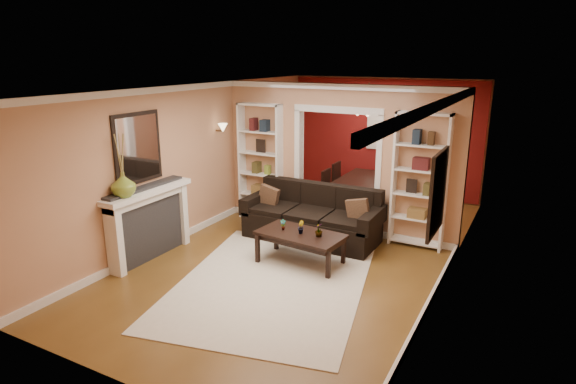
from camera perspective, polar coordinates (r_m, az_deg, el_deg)
The scene contains 30 objects.
floor at distance 8.24m, azimuth 2.46°, elevation -6.81°, with size 8.00×8.00×0.00m, color brown.
ceiling at distance 7.61m, azimuth 2.70°, elevation 12.28°, with size 8.00×8.00×0.00m, color white.
wall_back at distance 11.49m, azimuth 11.29°, elevation 6.43°, with size 8.00×8.00×0.00m, color tan.
wall_front at distance 4.71m, azimuth -19.18°, elevation -7.87°, with size 8.00×8.00×0.00m, color tan.
wall_left at distance 8.99m, azimuth -10.49°, elevation 3.90°, with size 8.00×8.00×0.00m, color tan.
wall_right at distance 7.17m, azimuth 19.00°, elevation 0.25°, with size 8.00×8.00×0.00m, color tan.
partition_wall at distance 8.89m, azimuth 5.93°, elevation 3.94°, with size 4.50×0.15×2.70m, color tan.
red_back_panel at distance 11.46m, azimuth 11.24°, elevation 6.27°, with size 4.44×0.04×2.64m, color maroon.
dining_window at distance 11.39m, azimuth 11.24°, elevation 7.38°, with size 0.78×0.03×0.98m, color #8CA5CC.
area_rug at distance 7.12m, azimuth -1.84°, elevation -10.57°, with size 2.59×3.62×0.01m, color beige.
sofa at distance 8.52m, azimuth 2.83°, elevation -2.63°, with size 2.43×1.05×0.95m, color black.
pillow_left at distance 8.83m, azimuth -2.28°, elevation -0.75°, with size 0.37×0.11×0.37m, color brown.
pillow_right at distance 8.13m, azimuth 8.29°, elevation -2.39°, with size 0.37×0.11×0.37m, color brown.
coffee_table at distance 7.62m, azimuth 1.48°, elevation -6.67°, with size 1.34×0.72×0.51m, color black.
plant_left at distance 7.63m, azimuth -0.59°, elevation -3.90°, with size 0.09×0.06×0.17m, color #336626.
plant_center at distance 7.49m, azimuth 1.50°, elevation -4.18°, with size 0.11×0.09×0.20m, color #336626.
plant_right at distance 7.37m, azimuth 3.67°, elevation -4.53°, with size 0.12×0.12×0.21m, color #336626.
bookshelf_left at distance 9.46m, azimuth -3.22°, elevation 3.50°, with size 0.90×0.30×2.30m, color white.
bookshelf_right at distance 8.33m, azimuth 15.35°, elevation 1.22°, with size 0.90×0.30×2.30m, color white.
fireplace at distance 8.01m, azimuth -15.97°, elevation -3.67°, with size 0.32×1.70×1.16m, color white.
vase at distance 7.47m, azimuth -18.93°, elevation 0.84°, with size 0.36×0.36×0.37m, color olive.
mirror at distance 7.80m, azimuth -17.39°, elevation 4.99°, with size 0.03×0.95×1.10m, color silver.
wall_sconce at distance 9.28m, azimuth -8.04°, elevation 7.39°, with size 0.18×0.18×0.22m, color #FFE0A5.
framed_art at distance 6.17m, azimuth 17.24°, elevation -0.12°, with size 0.04×0.85×1.05m, color black.
dining_table at distance 10.50m, azimuth 9.03°, elevation -0.13°, with size 1.00×1.80×0.63m, color black.
dining_chair_nw at distance 10.38m, azimuth 5.64°, elevation 0.40°, with size 0.41×0.41×0.84m, color black.
dining_chair_ne at distance 10.04m, azimuth 11.44°, elevation -0.48°, with size 0.40×0.40×0.80m, color black.
dining_chair_sw at distance 10.92m, azimuth 6.86°, elevation 1.25°, with size 0.43×0.43×0.88m, color black.
dining_chair_se at distance 10.60m, azimuth 12.39°, elevation 0.31°, with size 0.39×0.39×0.80m, color black.
chandelier at distance 10.17m, azimuth 9.30°, elevation 9.15°, with size 0.50×0.50×0.30m, color #402F1D.
Camera 1 is at (3.27, -6.86, 3.18)m, focal length 30.00 mm.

